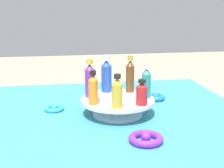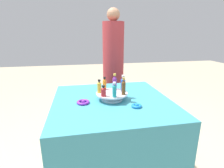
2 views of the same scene
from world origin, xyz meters
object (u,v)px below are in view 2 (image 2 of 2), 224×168
bottle_purple (115,82)px  bottle_red (103,91)px  display_stand (112,95)px  ribbon_bow_blue (137,106)px  ribbon_bow_purple (83,102)px  bottle_teal (115,90)px  person_figure (113,72)px  ribbon_bow_teal (116,90)px  bottle_gold (99,87)px  bottle_orange (105,84)px  bottle_brown (124,87)px  bottle_blue (123,84)px

bottle_purple → bottle_red: bottle_purple is taller
display_stand → bottle_purple: (-0.04, -0.10, 0.09)m
ribbon_bow_blue → ribbon_bow_purple: bearing=-20.8°
bottle_teal → person_figure: (-0.17, -0.93, -0.06)m
bottle_teal → bottle_purple: size_ratio=0.87×
bottle_red → ribbon_bow_purple: bottle_red is taller
bottle_purple → ribbon_bow_blue: bearing=111.4°
ribbon_bow_teal → person_figure: bearing=-98.4°
ribbon_bow_teal → ribbon_bow_purple: bearing=39.2°
ribbon_bow_blue → bottle_teal: bearing=-29.2°
bottle_purple → bottle_gold: bearing=27.1°
bottle_orange → display_stand: bearing=117.1°
bottle_gold → ribbon_bow_purple: size_ratio=1.12×
ribbon_bow_purple → ribbon_bow_blue: size_ratio=1.30×
bottle_brown → bottle_purple: size_ratio=1.01×
display_stand → person_figure: person_figure is taller
bottle_teal → ribbon_bow_teal: size_ratio=1.64×
bottle_red → ribbon_bow_blue: bearing=152.4°
bottle_teal → bottle_gold: bearing=-50.0°
bottle_purple → ribbon_bow_blue: bottle_purple is taller
bottle_teal → bottle_purple: bottle_purple is taller
bottle_teal → bottle_orange: size_ratio=1.05×
bottle_brown → display_stand: bearing=-37.2°
bottle_purple → person_figure: person_figure is taller
bottle_teal → bottle_orange: (0.05, -0.20, -0.00)m
bottle_brown → person_figure: bearing=-95.9°
bottle_red → ribbon_bow_blue: (-0.24, 0.12, -0.09)m
bottle_purple → bottle_orange: size_ratio=1.20×
bottle_blue → ribbon_bow_blue: bottle_blue is taller
display_stand → bottle_purple: 0.14m
ribbon_bow_teal → bottle_orange: bearing=45.3°
display_stand → bottle_blue: size_ratio=1.88×
bottle_teal → ribbon_bow_blue: 0.21m
ribbon_bow_purple → bottle_brown: bearing=175.8°
display_stand → ribbon_bow_teal: display_stand is taller
bottle_purple → ribbon_bow_purple: (0.29, 0.14, -0.12)m
bottle_brown → ribbon_bow_teal: 0.32m
bottle_teal → bottle_blue: 0.17m
bottle_gold → person_figure: (-0.28, -0.80, -0.06)m
display_stand → bottle_purple: bottle_purple is taller
display_stand → bottle_brown: bearing=142.8°
bottle_purple → ribbon_bow_teal: size_ratio=1.88×
bottle_purple → display_stand: bearing=65.7°
display_stand → bottle_brown: (-0.08, 0.06, 0.09)m
ribbon_bow_teal → person_figure: 0.60m
ribbon_bow_blue → person_figure: (-0.02, -1.02, 0.05)m
bottle_teal → bottle_brown: bottle_brown is taller
bottle_teal → bottle_red: 0.09m
display_stand → bottle_teal: (-0.00, 0.11, 0.08)m
display_stand → bottle_blue: (-0.10, -0.03, 0.09)m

